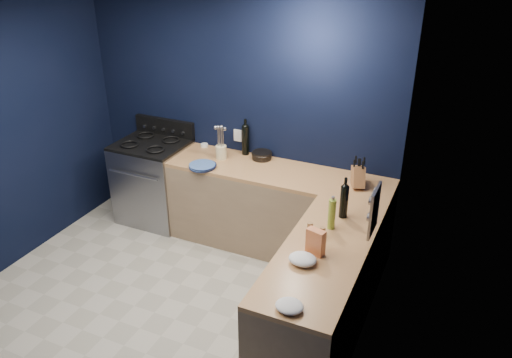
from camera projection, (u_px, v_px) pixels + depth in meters
The scene contains 27 objects.
floor at pixel (154, 313), 4.52m from camera, with size 3.50×3.50×0.02m, color #AEA899.
ceiling at pixel (119, 9), 3.35m from camera, with size 3.50×3.50×0.02m, color silver.
wall_back at pixel (238, 116), 5.37m from camera, with size 3.50×0.02×2.60m, color black.
wall_right at pixel (362, 234), 3.29m from camera, with size 0.02×3.50×2.60m, color black.
cab_back at pixel (277, 212), 5.27m from camera, with size 2.30×0.63×0.86m, color #8D7255.
top_back at pixel (278, 173), 5.07m from camera, with size 2.30×0.63×0.04m, color brown.
cab_right at pixel (320, 299), 4.03m from camera, with size 0.63×1.67×0.86m, color #8D7255.
top_right at pixel (323, 253), 3.83m from camera, with size 0.63×1.67×0.04m, color brown.
gas_range at pixel (154, 183), 5.81m from camera, with size 0.76×0.66×0.92m, color gray.
oven_door at pixel (138, 195), 5.56m from camera, with size 0.59×0.02×0.42m, color black.
cooktop at pixel (151, 145), 5.60m from camera, with size 0.76×0.66×0.03m, color black.
backguard at pixel (165, 127), 5.80m from camera, with size 0.76×0.06×0.20m, color black.
spice_panel at pixel (374, 211), 3.80m from camera, with size 0.02×0.28×0.38m, color gray.
wall_outlet at pixel (238, 135), 5.45m from camera, with size 0.09×0.02×0.13m, color white.
plate_stack at pixel (202, 166), 5.14m from camera, with size 0.27×0.27×0.03m, color #39618C.
ramekin at pixel (204, 145), 5.63m from camera, with size 0.08×0.08×0.03m, color white.
utensil_crock at pixel (221, 152), 5.32m from camera, with size 0.11×0.11×0.14m, color beige.
wine_bottle_back at pixel (245, 140), 5.38m from camera, with size 0.08×0.08×0.32m, color black.
lemon_basket at pixel (262, 155), 5.32m from camera, with size 0.21×0.21×0.08m, color black.
knife_block at pixel (358, 177), 4.73m from camera, with size 0.11×0.18×0.20m, color brown.
wine_bottle_right at pixel (344, 202), 4.20m from camera, with size 0.07×0.07×0.29m, color black.
oil_bottle at pixel (332, 214), 4.05m from camera, with size 0.06×0.06×0.26m, color olive.
spice_jar_near at pixel (310, 228), 4.01m from camera, with size 0.05×0.05×0.10m, color olive.
spice_jar_far at pixel (323, 232), 3.97m from camera, with size 0.04×0.04×0.09m, color olive.
crouton_bag at pixel (316, 242), 3.74m from camera, with size 0.14×0.07×0.21m, color #BD2D3B.
towel_front at pixel (303, 259), 3.65m from camera, with size 0.21×0.18×0.07m, color white.
towel_end at pixel (289, 306), 3.21m from camera, with size 0.19×0.17×0.06m, color white.
Camera 1 is at (2.28, -2.82, 3.09)m, focal length 35.33 mm.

